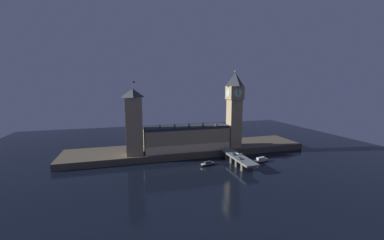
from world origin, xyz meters
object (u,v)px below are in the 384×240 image
(car_northbound_lead, at_px, (233,154))
(pedestrian_mid_walk, at_px, (241,153))
(boat_upstream, at_px, (208,164))
(street_lamp_far, at_px, (225,147))
(street_lamp_near, at_px, (242,157))
(clock_tower, at_px, (234,107))
(car_northbound_trail, at_px, (240,158))
(car_southbound_trail, at_px, (239,154))
(victoria_tower, at_px, (134,122))
(pedestrian_near_rail, at_px, (238,159))
(boat_downstream, at_px, (261,160))

(car_northbound_lead, bearing_deg, pedestrian_mid_walk, -2.29)
(boat_upstream, bearing_deg, street_lamp_far, 26.94)
(pedestrian_mid_walk, relative_size, street_lamp_near, 0.25)
(pedestrian_mid_walk, xyz_separation_m, street_lamp_near, (-9.59, -18.40, 3.27))
(clock_tower, bearing_deg, pedestrian_mid_walk, -103.53)
(pedestrian_mid_walk, bearing_deg, street_lamp_far, 130.98)
(car_northbound_trail, bearing_deg, boat_upstream, 149.38)
(car_northbound_trail, relative_size, car_southbound_trail, 1.06)
(victoria_tower, relative_size, car_southbound_trail, 15.75)
(clock_tower, height_order, car_northbound_trail, clock_tower)
(street_lamp_near, bearing_deg, clock_tower, 70.65)
(car_northbound_lead, distance_m, street_lamp_near, 19.18)
(car_northbound_lead, distance_m, car_southbound_trail, 4.59)
(pedestrian_near_rail, bearing_deg, pedestrian_mid_walk, 54.36)
(street_lamp_near, bearing_deg, car_northbound_trail, 69.59)
(boat_downstream, bearing_deg, pedestrian_near_rail, -158.97)
(pedestrian_near_rail, relative_size, street_lamp_far, 0.25)
(pedestrian_near_rail, xyz_separation_m, pedestrian_mid_walk, (9.19, 12.82, 0.05))
(car_northbound_trail, bearing_deg, boat_downstream, 19.34)
(car_northbound_trail, height_order, boat_downstream, car_northbound_trail)
(car_southbound_trail, bearing_deg, boat_upstream, 177.27)
(clock_tower, xyz_separation_m, car_southbound_trail, (-9.11, -28.03, -34.96))
(car_northbound_lead, distance_m, street_lamp_far, 11.58)
(street_lamp_near, distance_m, street_lamp_far, 29.44)
(victoria_tower, xyz_separation_m, car_southbound_trail, (80.73, -29.17, -25.29))
(car_northbound_trail, xyz_separation_m, street_lamp_near, (-2.70, -7.25, 3.55))
(victoria_tower, height_order, car_southbound_trail, victoria_tower)
(street_lamp_near, xyz_separation_m, boat_upstream, (-18.72, 19.93, -10.01))
(clock_tower, distance_m, boat_downstream, 52.62)
(car_northbound_lead, height_order, car_southbound_trail, car_northbound_lead)
(clock_tower, height_order, car_northbound_lead, clock_tower)
(car_northbound_lead, height_order, street_lamp_far, street_lamp_far)
(street_lamp_near, bearing_deg, car_southbound_trail, 68.68)
(pedestrian_near_rail, bearing_deg, clock_tower, 68.74)
(car_northbound_trail, xyz_separation_m, street_lamp_far, (-2.70, 22.19, 3.42))
(pedestrian_near_rail, bearing_deg, boat_downstream, 21.03)
(car_northbound_lead, relative_size, street_lamp_far, 0.71)
(car_northbound_trail, distance_m, street_lamp_far, 22.61)
(victoria_tower, distance_m, pedestrian_near_rail, 88.72)
(pedestrian_near_rail, bearing_deg, street_lamp_near, -94.10)
(pedestrian_mid_walk, relative_size, street_lamp_far, 0.26)
(pedestrian_mid_walk, relative_size, boat_downstream, 0.10)
(car_northbound_lead, bearing_deg, clock_tower, 63.95)
(pedestrian_mid_walk, distance_m, street_lamp_far, 14.95)
(street_lamp_far, bearing_deg, boat_downstream, -28.23)
(victoria_tower, distance_m, boat_upstream, 69.18)
(pedestrian_mid_walk, height_order, street_lamp_far, street_lamp_far)
(car_northbound_trail, bearing_deg, victoria_tower, 151.93)
(pedestrian_near_rail, relative_size, pedestrian_mid_walk, 0.95)
(pedestrian_mid_walk, distance_m, boat_downstream, 17.93)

